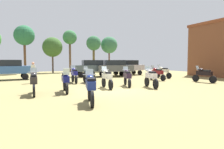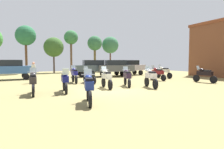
{
  "view_description": "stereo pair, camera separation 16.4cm",
  "coord_description": "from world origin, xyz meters",
  "px_view_note": "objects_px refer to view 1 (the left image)",
  "views": [
    {
      "loc": [
        -5.06,
        -11.31,
        1.88
      ],
      "look_at": [
        1.51,
        2.98,
        0.81
      ],
      "focal_mm": 31.36,
      "sensor_mm": 36.0,
      "label": 1
    },
    {
      "loc": [
        -4.91,
        -11.38,
        1.88
      ],
      "look_at": [
        1.51,
        2.98,
        0.81
      ],
      "focal_mm": 31.36,
      "sensor_mm": 36.0,
      "label": 2
    }
  ],
  "objects_px": {
    "motorcycle_3": "(107,78)",
    "motorcycle_4": "(34,82)",
    "motorcycle_12": "(151,77)",
    "car_2": "(115,67)",
    "tree_3": "(109,45)",
    "tree_4": "(24,36)",
    "car_5": "(8,68)",
    "motorcycle_9": "(65,80)",
    "car_3": "(92,67)",
    "tree_2": "(52,47)",
    "motorcycle_11": "(74,74)",
    "tree_5": "(70,38)",
    "person_1": "(33,71)",
    "car_4": "(128,66)",
    "motorcycle_5": "(157,73)",
    "motorcycle_13": "(89,75)",
    "motorcycle_10": "(204,74)",
    "motorcycle_1": "(163,72)",
    "motorcycle_8": "(90,87)",
    "motorcycle_7": "(127,77)",
    "tree_6": "(94,44)"
  },
  "relations": [
    {
      "from": "motorcycle_1",
      "to": "car_3",
      "type": "xyz_separation_m",
      "value": [
        -6.33,
        5.34,
        0.44
      ]
    },
    {
      "from": "car_2",
      "to": "tree_3",
      "type": "distance_m",
      "value": 12.76
    },
    {
      "from": "car_3",
      "to": "tree_4",
      "type": "bearing_deg",
      "value": 43.7
    },
    {
      "from": "motorcycle_4",
      "to": "motorcycle_12",
      "type": "distance_m",
      "value": 7.7
    },
    {
      "from": "motorcycle_9",
      "to": "motorcycle_12",
      "type": "height_order",
      "value": "motorcycle_12"
    },
    {
      "from": "motorcycle_11",
      "to": "car_3",
      "type": "xyz_separation_m",
      "value": [
        3.7,
        5.93,
        0.43
      ]
    },
    {
      "from": "motorcycle_10",
      "to": "motorcycle_11",
      "type": "bearing_deg",
      "value": 147.14
    },
    {
      "from": "motorcycle_7",
      "to": "person_1",
      "type": "relative_size",
      "value": 1.19
    },
    {
      "from": "tree_4",
      "to": "car_5",
      "type": "bearing_deg",
      "value": -99.21
    },
    {
      "from": "motorcycle_5",
      "to": "tree_5",
      "type": "height_order",
      "value": "tree_5"
    },
    {
      "from": "motorcycle_7",
      "to": "car_4",
      "type": "distance_m",
      "value": 11.84
    },
    {
      "from": "motorcycle_12",
      "to": "car_3",
      "type": "relative_size",
      "value": 0.47
    },
    {
      "from": "tree_2",
      "to": "motorcycle_7",
      "type": "bearing_deg",
      "value": -82.58
    },
    {
      "from": "car_5",
      "to": "tree_3",
      "type": "relative_size",
      "value": 0.7
    },
    {
      "from": "motorcycle_9",
      "to": "tree_5",
      "type": "relative_size",
      "value": 0.3
    },
    {
      "from": "tree_4",
      "to": "motorcycle_9",
      "type": "bearing_deg",
      "value": -84.64
    },
    {
      "from": "motorcycle_11",
      "to": "motorcycle_13",
      "type": "height_order",
      "value": "motorcycle_11"
    },
    {
      "from": "car_3",
      "to": "tree_2",
      "type": "xyz_separation_m",
      "value": [
        -3.25,
        10.18,
        2.94
      ]
    },
    {
      "from": "motorcycle_4",
      "to": "motorcycle_13",
      "type": "distance_m",
      "value": 6.17
    },
    {
      "from": "person_1",
      "to": "motorcycle_1",
      "type": "bearing_deg",
      "value": 170.28
    },
    {
      "from": "motorcycle_3",
      "to": "motorcycle_11",
      "type": "distance_m",
      "value": 4.4
    },
    {
      "from": "motorcycle_3",
      "to": "person_1",
      "type": "relative_size",
      "value": 1.2
    },
    {
      "from": "car_4",
      "to": "motorcycle_11",
      "type": "bearing_deg",
      "value": 121.03
    },
    {
      "from": "motorcycle_7",
      "to": "tree_3",
      "type": "relative_size",
      "value": 0.34
    },
    {
      "from": "motorcycle_3",
      "to": "motorcycle_11",
      "type": "xyz_separation_m",
      "value": [
        -1.25,
        4.21,
        0.0
      ]
    },
    {
      "from": "motorcycle_10",
      "to": "car_5",
      "type": "distance_m",
      "value": 18.58
    },
    {
      "from": "motorcycle_10",
      "to": "tree_3",
      "type": "bearing_deg",
      "value": 79.77
    },
    {
      "from": "motorcycle_9",
      "to": "motorcycle_11",
      "type": "relative_size",
      "value": 1.0
    },
    {
      "from": "motorcycle_1",
      "to": "motorcycle_8",
      "type": "relative_size",
      "value": 0.99
    },
    {
      "from": "motorcycle_3",
      "to": "motorcycle_4",
      "type": "height_order",
      "value": "motorcycle_3"
    },
    {
      "from": "motorcycle_3",
      "to": "motorcycle_12",
      "type": "bearing_deg",
      "value": -13.95
    },
    {
      "from": "motorcycle_3",
      "to": "car_5",
      "type": "xyz_separation_m",
      "value": [
        -6.56,
        9.68,
        0.44
      ]
    },
    {
      "from": "motorcycle_3",
      "to": "car_2",
      "type": "height_order",
      "value": "car_2"
    },
    {
      "from": "motorcycle_11",
      "to": "motorcycle_9",
      "type": "bearing_deg",
      "value": -106.52
    },
    {
      "from": "tree_3",
      "to": "tree_5",
      "type": "xyz_separation_m",
      "value": [
        -7.02,
        0.71,
        0.99
      ]
    },
    {
      "from": "motorcycle_3",
      "to": "car_5",
      "type": "bearing_deg",
      "value": 128.52
    },
    {
      "from": "motorcycle_10",
      "to": "motorcycle_11",
      "type": "height_order",
      "value": "motorcycle_11"
    },
    {
      "from": "motorcycle_13",
      "to": "car_4",
      "type": "xyz_separation_m",
      "value": [
        7.81,
        7.23,
        0.46
      ]
    },
    {
      "from": "motorcycle_8",
      "to": "car_4",
      "type": "bearing_deg",
      "value": 69.46
    },
    {
      "from": "tree_3",
      "to": "motorcycle_9",
      "type": "bearing_deg",
      "value": -120.01
    },
    {
      "from": "tree_2",
      "to": "tree_5",
      "type": "height_order",
      "value": "tree_5"
    },
    {
      "from": "motorcycle_7",
      "to": "motorcycle_10",
      "type": "xyz_separation_m",
      "value": [
        7.41,
        -0.51,
        0.0
      ]
    },
    {
      "from": "motorcycle_7",
      "to": "car_4",
      "type": "relative_size",
      "value": 0.49
    },
    {
      "from": "motorcycle_7",
      "to": "motorcycle_10",
      "type": "bearing_deg",
      "value": 13.79
    },
    {
      "from": "motorcycle_10",
      "to": "motorcycle_12",
      "type": "distance_m",
      "value": 6.29
    },
    {
      "from": "car_4",
      "to": "tree_6",
      "type": "bearing_deg",
      "value": 5.06
    },
    {
      "from": "tree_3",
      "to": "car_2",
      "type": "bearing_deg",
      "value": -110.63
    },
    {
      "from": "motorcycle_3",
      "to": "car_2",
      "type": "xyz_separation_m",
      "value": [
        4.92,
        9.03,
        0.44
      ]
    },
    {
      "from": "motorcycle_8",
      "to": "tree_6",
      "type": "xyz_separation_m",
      "value": [
        8.61,
        24.09,
        4.13
      ]
    },
    {
      "from": "motorcycle_9",
      "to": "motorcycle_11",
      "type": "bearing_deg",
      "value": -103.66
    }
  ]
}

